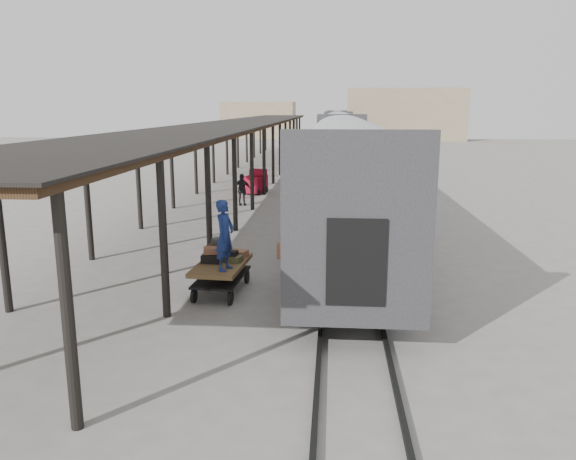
% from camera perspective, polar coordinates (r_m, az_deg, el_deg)
% --- Properties ---
extents(ground, '(160.00, 160.00, 0.00)m').
position_cam_1_polar(ground, '(15.96, -5.45, -6.27)').
color(ground, slate).
rests_on(ground, ground).
extents(train, '(3.45, 76.01, 4.01)m').
position_cam_1_polar(train, '(48.75, 5.22, 9.49)').
color(train, silver).
rests_on(train, ground).
extents(canopy, '(4.90, 64.30, 4.15)m').
position_cam_1_polar(canopy, '(39.38, -4.41, 10.74)').
color(canopy, '#422B19').
rests_on(canopy, ground).
extents(rails, '(1.54, 150.00, 0.12)m').
position_cam_1_polar(rails, '(49.15, 5.17, 6.43)').
color(rails, black).
rests_on(rails, ground).
extents(building_far, '(18.00, 10.00, 8.00)m').
position_cam_1_polar(building_far, '(93.58, 11.75, 11.43)').
color(building_far, tan).
rests_on(building_far, ground).
extents(building_left, '(12.00, 8.00, 6.00)m').
position_cam_1_polar(building_left, '(97.74, -2.94, 11.11)').
color(building_left, tan).
rests_on(building_left, ground).
extents(baggage_cart, '(1.43, 2.49, 0.86)m').
position_cam_1_polar(baggage_cart, '(15.77, -6.78, -4.07)').
color(baggage_cart, brown).
rests_on(baggage_cart, ground).
extents(suitcase_stack, '(1.25, 1.13, 0.59)m').
position_cam_1_polar(suitcase_stack, '(16.00, -6.78, -2.32)').
color(suitcase_stack, '#373639').
rests_on(suitcase_stack, baggage_cart).
extents(luggage_tug, '(1.40, 1.83, 1.43)m').
position_cam_1_polar(luggage_tug, '(33.93, -3.30, 4.83)').
color(luggage_tug, maroon).
rests_on(luggage_tug, ground).
extents(porter, '(0.63, 0.79, 1.88)m').
position_cam_1_polar(porter, '(14.81, -6.44, -0.53)').
color(porter, navy).
rests_on(porter, baggage_cart).
extents(pedestrian, '(1.02, 0.50, 1.68)m').
position_cam_1_polar(pedestrian, '(29.69, -4.67, 4.10)').
color(pedestrian, black).
rests_on(pedestrian, ground).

